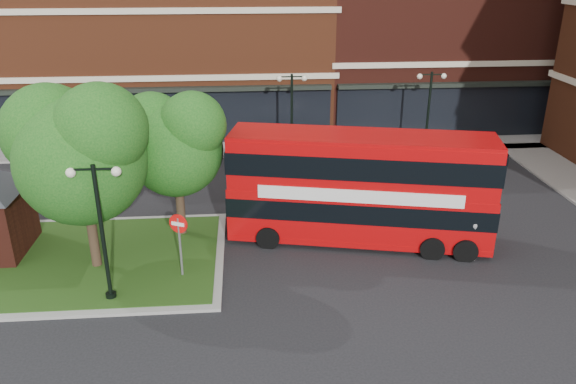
{
  "coord_description": "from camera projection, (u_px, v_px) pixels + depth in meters",
  "views": [
    {
      "loc": [
        -0.72,
        -16.73,
        10.96
      ],
      "look_at": [
        0.99,
        4.66,
        2.0
      ],
      "focal_mm": 35.0,
      "sensor_mm": 36.0,
      "label": 1
    }
  ],
  "objects": [
    {
      "name": "bus",
      "position": [
        360.0,
        181.0,
        22.61
      ],
      "size": [
        10.82,
        4.63,
        4.03
      ],
      "rotation": [
        0.0,
        0.0,
        -0.22
      ],
      "color": "#A90608",
      "rests_on": "ground"
    },
    {
      "name": "traffic_island",
      "position": [
        61.0,
        261.0,
        21.81
      ],
      "size": [
        12.6,
        7.6,
        0.15
      ],
      "color": "gray",
      "rests_on": "ground"
    },
    {
      "name": "pavement_far",
      "position": [
        257.0,
        148.0,
        34.82
      ],
      "size": [
        44.0,
        3.0,
        0.12
      ],
      "primitive_type": "cube",
      "color": "slate",
      "rests_on": "ground"
    },
    {
      "name": "lamp_island",
      "position": [
        101.0,
        227.0,
        18.35
      ],
      "size": [
        1.72,
        0.36,
        5.0
      ],
      "color": "black",
      "rests_on": "ground"
    },
    {
      "name": "lamp_far_left",
      "position": [
        292.0,
        112.0,
        32.06
      ],
      "size": [
        1.72,
        0.36,
        5.0
      ],
      "color": "black",
      "rests_on": "ground"
    },
    {
      "name": "ground",
      "position": [
        270.0,
        296.0,
        19.66
      ],
      "size": [
        120.0,
        120.0,
        0.0
      ],
      "primitive_type": "plane",
      "color": "black",
      "rests_on": "ground"
    },
    {
      "name": "car_silver",
      "position": [
        268.0,
        147.0,
        32.76
      ],
      "size": [
        4.52,
        2.29,
        1.47
      ],
      "primitive_type": "imported",
      "rotation": [
        0.0,
        0.0,
        1.7
      ],
      "color": "silver",
      "rests_on": "ground"
    },
    {
      "name": "lamp_far_right",
      "position": [
        428.0,
        109.0,
        32.65
      ],
      "size": [
        1.72,
        0.36,
        5.0
      ],
      "color": "black",
      "rests_on": "ground"
    },
    {
      "name": "tree_island_west",
      "position": [
        78.0,
        148.0,
        19.7
      ],
      "size": [
        5.4,
        4.71,
        7.21
      ],
      "color": "#2D2116",
      "rests_on": "ground"
    },
    {
      "name": "car_white",
      "position": [
        309.0,
        146.0,
        32.93
      ],
      "size": [
        4.64,
        1.73,
        1.51
      ],
      "primitive_type": "imported",
      "rotation": [
        0.0,
        0.0,
        1.6
      ],
      "color": "silver",
      "rests_on": "ground"
    },
    {
      "name": "terrace_far_right",
      "position": [
        449.0,
        3.0,
        39.69
      ],
      "size": [
        18.0,
        12.0,
        16.0
      ],
      "primitive_type": "cube",
      "color": "#471911",
      "rests_on": "ground"
    },
    {
      "name": "tree_island_east",
      "position": [
        173.0,
        140.0,
        22.42
      ],
      "size": [
        4.46,
        3.9,
        6.29
      ],
      "color": "#2D2116",
      "rests_on": "ground"
    },
    {
      "name": "terrace_far_left",
      "position": [
        135.0,
        21.0,
        38.45
      ],
      "size": [
        26.0,
        12.0,
        14.0
      ],
      "primitive_type": "cube",
      "color": "brown",
      "rests_on": "ground"
    },
    {
      "name": "no_entry_sign",
      "position": [
        179.0,
        233.0,
        20.1
      ],
      "size": [
        0.67,
        0.35,
        2.59
      ],
      "rotation": [
        0.0,
        0.0,
        -0.43
      ],
      "color": "slate",
      "rests_on": "ground"
    },
    {
      "name": "woman",
      "position": [
        472.0,
        241.0,
        21.78
      ],
      "size": [
        0.69,
        0.55,
        1.63
      ],
      "primitive_type": "imported",
      "rotation": [
        0.0,
        0.0,
        2.83
      ],
      "color": "gray",
      "rests_on": "ground"
    }
  ]
}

